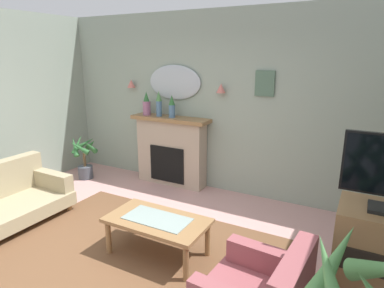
{
  "coord_description": "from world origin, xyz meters",
  "views": [
    {
      "loc": [
        2.05,
        -2.24,
        2.15
      ],
      "look_at": [
        0.17,
        1.24,
        1.07
      ],
      "focal_mm": 30.8,
      "sensor_mm": 36.0,
      "label": 1
    }
  ],
  "objects": [
    {
      "name": "mantel_vase_left",
      "position": [
        -1.24,
        2.24,
        1.33
      ],
      "size": [
        0.13,
        0.13,
        0.39
      ],
      "color": "#9E6084",
      "rests_on": "fireplace"
    },
    {
      "name": "wall_sconce_left",
      "position": [
        -1.64,
        2.36,
        1.66
      ],
      "size": [
        0.14,
        0.14,
        0.14
      ],
      "primitive_type": "cone",
      "color": "#D17066"
    },
    {
      "name": "wall_mirror",
      "position": [
        -0.79,
        2.41,
        1.71
      ],
      "size": [
        0.96,
        0.06,
        0.56
      ],
      "primitive_type": "ellipsoid",
      "color": "#B2BCC6"
    },
    {
      "name": "fireplace",
      "position": [
        -0.79,
        2.27,
        0.57
      ],
      "size": [
        1.36,
        0.36,
        1.16
      ],
      "color": "tan",
      "rests_on": "ground"
    },
    {
      "name": "wall_back",
      "position": [
        0.0,
        2.49,
        1.4
      ],
      "size": [
        6.75,
        0.1,
        2.81
      ],
      "primitive_type": "cube",
      "color": "#93A393",
      "rests_on": "ground"
    },
    {
      "name": "coffee_table",
      "position": [
        0.19,
        0.4,
        0.38
      ],
      "size": [
        1.1,
        0.6,
        0.45
      ],
      "color": "olive",
      "rests_on": "ground"
    },
    {
      "name": "floor",
      "position": [
        0.0,
        0.0,
        -0.05
      ],
      "size": [
        6.75,
        5.88,
        0.1
      ],
      "primitive_type": "cube",
      "color": "#C6938E",
      "rests_on": "ground"
    },
    {
      "name": "mantel_vase_right",
      "position": [
        -0.74,
        2.24,
        1.34
      ],
      "size": [
        0.1,
        0.1,
        0.36
      ],
      "color": "#4C7093",
      "rests_on": "fireplace"
    },
    {
      "name": "patterned_rug",
      "position": [
        0.0,
        0.2,
        0.01
      ],
      "size": [
        3.2,
        2.4,
        0.01
      ],
      "primitive_type": "cube",
      "color": "brown",
      "rests_on": "ground"
    },
    {
      "name": "tv_cabinet",
      "position": [
        2.32,
        0.72,
        0.45
      ],
      "size": [
        0.8,
        0.57,
        0.9
      ],
      "color": "olive",
      "rests_on": "ground"
    },
    {
      "name": "framed_picture",
      "position": [
        0.71,
        2.42,
        1.75
      ],
      "size": [
        0.28,
        0.03,
        0.36
      ],
      "primitive_type": "cube",
      "color": "#4C6B56"
    },
    {
      "name": "wall_sconce_right",
      "position": [
        0.06,
        2.36,
        1.66
      ],
      "size": [
        0.14,
        0.14,
        0.14
      ],
      "primitive_type": "cone",
      "color": "#D17066"
    },
    {
      "name": "potted_plant_small_fern",
      "position": [
        -2.28,
        1.74,
        0.4
      ],
      "size": [
        0.49,
        0.5,
        0.78
      ],
      "color": "#474C56",
      "rests_on": "ground"
    },
    {
      "name": "mantel_vase_centre",
      "position": [
        -0.99,
        2.24,
        1.37
      ],
      "size": [
        0.1,
        0.1,
        0.41
      ],
      "color": "#4C7093",
      "rests_on": "fireplace"
    }
  ]
}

